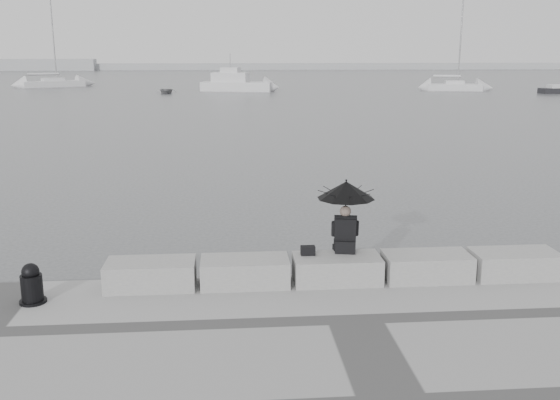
{
  "coord_description": "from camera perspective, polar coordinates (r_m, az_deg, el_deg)",
  "views": [
    {
      "loc": [
        -1.95,
        -11.24,
        4.68
      ],
      "look_at": [
        -0.77,
        3.0,
        1.26
      ],
      "focal_mm": 40.0,
      "sensor_mm": 36.0,
      "label": 1
    }
  ],
  "objects": [
    {
      "name": "sailboat_right",
      "position": [
        80.17,
        15.65,
        10.0
      ],
      "size": [
        6.77,
        3.72,
        12.9
      ],
      "rotation": [
        0.0,
        0.0,
        -0.22
      ],
      "color": "silver",
      "rests_on": "ground"
    },
    {
      "name": "sailboat_left",
      "position": [
        90.5,
        -20.03,
        10.02
      ],
      "size": [
        8.11,
        6.0,
        12.9
      ],
      "rotation": [
        0.0,
        0.0,
        0.51
      ],
      "color": "silver",
      "rests_on": "ground"
    },
    {
      "name": "stone_block_far_left",
      "position": [
        11.57,
        -11.73,
        -6.68
      ],
      "size": [
        1.6,
        0.8,
        0.5
      ],
      "primitive_type": "cube",
      "color": "gray",
      "rests_on": "promenade"
    },
    {
      "name": "seated_person",
      "position": [
        11.57,
        6.05,
        -0.1
      ],
      "size": [
        1.07,
        1.07,
        1.39
      ],
      "rotation": [
        0.0,
        0.0,
        -0.17
      ],
      "color": "black",
      "rests_on": "stone_block_centre"
    },
    {
      "name": "small_motorboat",
      "position": [
        78.91,
        24.25,
        9.12
      ],
      "size": [
        4.84,
        1.94,
        1.1
      ],
      "rotation": [
        0.0,
        0.0,
        0.07
      ],
      "color": "black",
      "rests_on": "ground"
    },
    {
      "name": "stone_block_centre",
      "position": [
        11.64,
        5.22,
        -6.32
      ],
      "size": [
        1.6,
        0.8,
        0.5
      ],
      "primitive_type": "cube",
      "color": "gray",
      "rests_on": "promenade"
    },
    {
      "name": "ground",
      "position": [
        12.32,
        4.78,
        -8.9
      ],
      "size": [
        360.0,
        360.0,
        0.0
      ],
      "primitive_type": "plane",
      "color": "#434648",
      "rests_on": "ground"
    },
    {
      "name": "mooring_bollard",
      "position": [
        11.44,
        -21.75,
        -7.34
      ],
      "size": [
        0.45,
        0.45,
        0.71
      ],
      "color": "black",
      "rests_on": "promenade"
    },
    {
      "name": "motor_cruiser",
      "position": [
        76.31,
        -3.92,
        10.57
      ],
      "size": [
        8.95,
        5.01,
        4.5
      ],
      "rotation": [
        0.0,
        0.0,
        -0.28
      ],
      "color": "silver",
      "rests_on": "ground"
    },
    {
      "name": "stone_block_right",
      "position": [
        12.04,
        13.25,
        -5.95
      ],
      "size": [
        1.6,
        0.8,
        0.5
      ],
      "primitive_type": "cube",
      "color": "gray",
      "rests_on": "promenade"
    },
    {
      "name": "dinghy",
      "position": [
        73.56,
        -10.37,
        9.81
      ],
      "size": [
        3.43,
        1.61,
        0.57
      ],
      "primitive_type": "imported",
      "rotation": [
        0.0,
        0.0,
        0.06
      ],
      "color": "gray",
      "rests_on": "ground"
    },
    {
      "name": "bag",
      "position": [
        11.58,
        2.56,
        -4.64
      ],
      "size": [
        0.26,
        0.15,
        0.17
      ],
      "primitive_type": "cube",
      "color": "black",
      "rests_on": "stone_block_centre"
    },
    {
      "name": "stone_block_left",
      "position": [
        11.48,
        -3.23,
        -6.57
      ],
      "size": [
        1.6,
        0.8,
        0.5
      ],
      "primitive_type": "cube",
      "color": "gray",
      "rests_on": "promenade"
    },
    {
      "name": "distant_landmass",
      "position": [
        165.91,
        -7.03,
        12.04
      ],
      "size": [
        180.0,
        8.0,
        2.8
      ],
      "color": "#9FA2A5",
      "rests_on": "ground"
    },
    {
      "name": "stone_block_far_right",
      "position": [
        12.66,
        20.63,
        -5.51
      ],
      "size": [
        1.6,
        0.8,
        0.5
      ],
      "primitive_type": "cube",
      "color": "gray",
      "rests_on": "promenade"
    }
  ]
}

